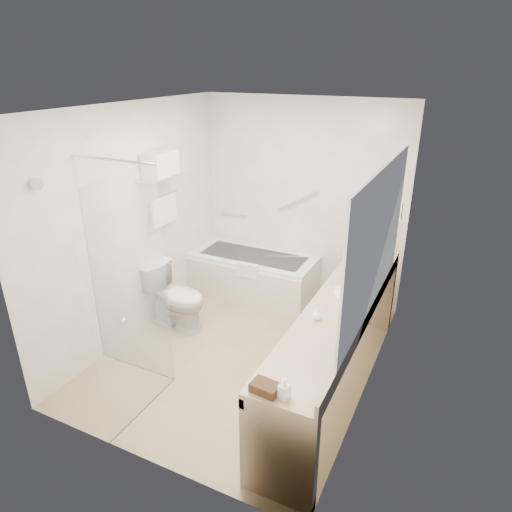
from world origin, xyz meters
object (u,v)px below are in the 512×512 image
at_px(bathtub, 253,275).
at_px(water_bottle_left, 367,251).
at_px(toilet, 176,297).
at_px(amenity_basket, 265,388).
at_px(vanity_counter, 337,330).

height_order(bathtub, water_bottle_left, water_bottle_left).
bearing_deg(toilet, amenity_basket, -124.39).
height_order(bathtub, amenity_basket, amenity_basket).
height_order(vanity_counter, amenity_basket, vanity_counter).
xyz_separation_m(vanity_counter, water_bottle_left, (-0.06, 1.24, 0.30)).
relative_size(vanity_counter, amenity_basket, 14.29).
relative_size(bathtub, water_bottle_left, 7.83).
bearing_deg(bathtub, amenity_basket, -62.08).
xyz_separation_m(toilet, water_bottle_left, (1.92, 0.94, 0.57)).
bearing_deg(vanity_counter, toilet, 171.37).
distance_m(bathtub, water_bottle_left, 1.62).
height_order(amenity_basket, water_bottle_left, water_bottle_left).
relative_size(bathtub, vanity_counter, 0.59).
xyz_separation_m(bathtub, vanity_counter, (1.52, -1.39, 0.36)).
relative_size(toilet, water_bottle_left, 3.69).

